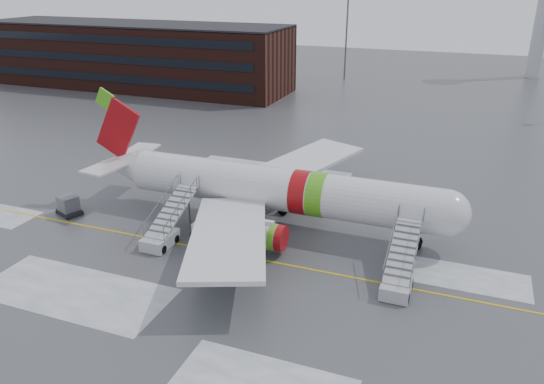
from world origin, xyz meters
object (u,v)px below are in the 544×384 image
at_px(airstair_fwd, 399,274).
at_px(airstair_aft, 164,231).
at_px(airliner, 270,189).
at_px(pushback_tug, 206,232).
at_px(uld_container, 69,206).

relative_size(airstair_fwd, airstair_aft, 1.00).
bearing_deg(airliner, airstair_fwd, -27.73).
xyz_separation_m(airstair_fwd, pushback_tug, (-16.35, 1.63, -0.36)).
relative_size(pushback_tug, uld_container, 1.05).
bearing_deg(airstair_aft, airstair_fwd, 0.00).
distance_m(airstair_aft, uld_container, 11.51).
bearing_deg(pushback_tug, airliner, 51.40).
bearing_deg(uld_container, airliner, 14.94).
height_order(airliner, airstair_fwd, airliner).
distance_m(pushback_tug, uld_container, 14.45).
distance_m(airliner, pushback_tug, 6.84).
bearing_deg(airstair_fwd, uld_container, 176.96).
height_order(airstair_fwd, uld_container, airstair_fwd).
bearing_deg(airstair_fwd, pushback_tug, 174.30).
bearing_deg(airstair_fwd, airliner, 152.27).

